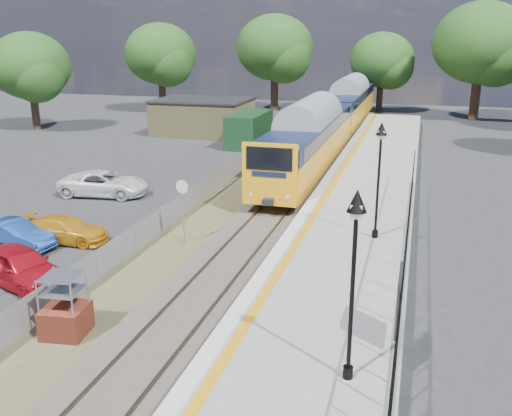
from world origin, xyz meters
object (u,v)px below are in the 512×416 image
at_px(victorian_lamp_north, 380,153).
at_px(car_white, 104,184).
at_px(car_red, 20,266).
at_px(car_yellow, 65,230).
at_px(victorian_lamp_south, 355,242).
at_px(train, 334,116).
at_px(speed_sign, 183,201).
at_px(car_blue, 14,235).
at_px(brick_plinth, 65,307).

height_order(victorian_lamp_north, car_white, victorian_lamp_north).
relative_size(car_red, car_yellow, 1.09).
xyz_separation_m(victorian_lamp_north, car_white, (-15.25, 5.35, -3.62)).
relative_size(victorian_lamp_south, car_white, 0.94).
xyz_separation_m(train, car_red, (-6.65, -30.10, -1.63)).
bearing_deg(speed_sign, victorian_lamp_south, -40.40).
bearing_deg(car_blue, train, -11.51).
bearing_deg(victorian_lamp_south, car_yellow, 148.00).
bearing_deg(victorian_lamp_south, car_red, 161.92).
xyz_separation_m(victorian_lamp_north, train, (-5.30, 24.07, -1.96)).
bearing_deg(car_blue, brick_plinth, -124.74).
height_order(victorian_lamp_south, brick_plinth, victorian_lamp_south).
height_order(victorian_lamp_south, car_blue, victorian_lamp_south).
height_order(victorian_lamp_south, car_red, victorian_lamp_south).
xyz_separation_m(victorian_lamp_north, speed_sign, (-7.95, -0.60, -2.36)).
bearing_deg(victorian_lamp_north, car_white, 160.67).
distance_m(victorian_lamp_north, car_white, 16.57).
bearing_deg(car_red, car_blue, 62.00).
height_order(victorian_lamp_north, train, victorian_lamp_north).
bearing_deg(train, speed_sign, -96.13).
height_order(car_blue, car_white, car_white).
height_order(train, speed_sign, train).
bearing_deg(speed_sign, train, 92.57).
bearing_deg(victorian_lamp_south, speed_sign, 130.91).
distance_m(victorian_lamp_south, speed_sign, 12.66).
bearing_deg(victorian_lamp_north, train, 102.42).
distance_m(victorian_lamp_south, brick_plinth, 9.21).
bearing_deg(car_red, speed_sign, -15.72).
distance_m(car_blue, car_white, 8.39).
height_order(car_blue, car_yellow, car_blue).
relative_size(brick_plinth, car_white, 0.41).
distance_m(brick_plinth, car_white, 15.73).
distance_m(speed_sign, car_blue, 7.21).
distance_m(train, speed_sign, 24.81).
height_order(car_red, car_blue, car_red).
bearing_deg(speed_sign, car_red, -117.67).
bearing_deg(victorian_lamp_north, brick_plinth, -133.45).
bearing_deg(train, car_yellow, -106.68).
bearing_deg(victorian_lamp_north, car_yellow, -172.44).
bearing_deg(car_yellow, car_white, 13.60).
height_order(brick_plinth, speed_sign, speed_sign).
distance_m(car_red, car_yellow, 4.44).
xyz_separation_m(train, car_blue, (-9.30, -27.09, -1.74)).
distance_m(victorian_lamp_south, car_white, 22.08).
bearing_deg(victorian_lamp_south, train, 99.17).
height_order(speed_sign, car_red, speed_sign).
bearing_deg(brick_plinth, car_yellow, 124.10).
height_order(car_yellow, car_white, car_white).
relative_size(train, speed_sign, 14.34).
distance_m(brick_plinth, car_yellow, 8.48).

